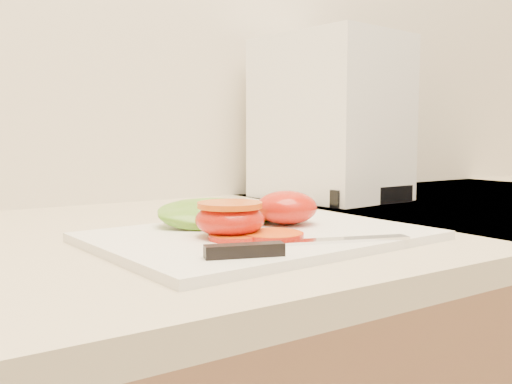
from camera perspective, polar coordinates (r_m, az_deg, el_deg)
cutting_board at (r=0.65m, az=0.49°, el=-4.44°), size 0.38×0.29×0.01m
tomato_half_dome at (r=0.71m, az=3.07°, el=-1.55°), size 0.08×0.08×0.04m
tomato_half_cut at (r=0.62m, az=-2.63°, el=-2.59°), size 0.08×0.08×0.04m
tomato_slice_0 at (r=0.61m, az=1.65°, el=-4.37°), size 0.06×0.06×0.01m
tomato_slice_1 at (r=0.61m, az=-1.98°, el=-4.47°), size 0.06×0.06×0.01m
lettuce_leaf_0 at (r=0.70m, az=-4.30°, el=-2.21°), size 0.15×0.11×0.03m
lettuce_leaf_1 at (r=0.73m, az=-1.53°, el=-2.05°), size 0.11×0.09×0.02m
knife at (r=0.55m, az=2.94°, el=-5.41°), size 0.24×0.07×0.01m
appliance at (r=1.08m, az=7.39°, el=7.27°), size 0.23×0.27×0.30m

